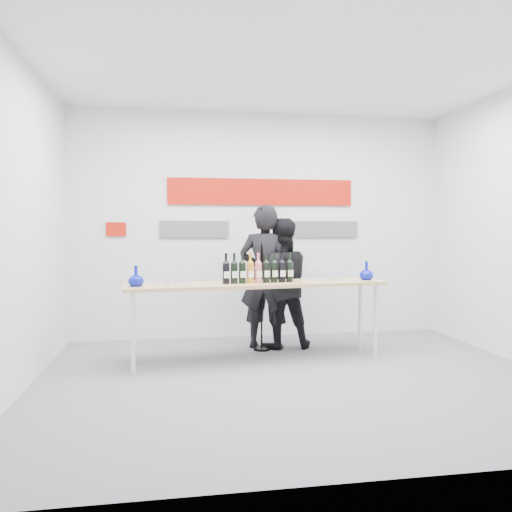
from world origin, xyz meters
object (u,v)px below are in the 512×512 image
Objects in this scene: presenter_right at (280,283)px; presenter_left at (265,277)px; mic_stand at (262,307)px; tasting_table at (257,288)px.

presenter_left is at bearing 1.78° from presenter_right.
mic_stand is at bearing 81.21° from presenter_left.
tasting_table is 0.54m from mic_stand.
presenter_right is (0.19, 0.00, -0.08)m from presenter_left.
presenter_left is at bearing 66.97° from mic_stand.
presenter_right is 0.38m from mic_stand.
presenter_left is 0.37m from mic_stand.
tasting_table is at bearing 57.59° from presenter_right.
mic_stand is at bearing 68.73° from tasting_table.
presenter_left is (0.19, 0.55, 0.08)m from tasting_table.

